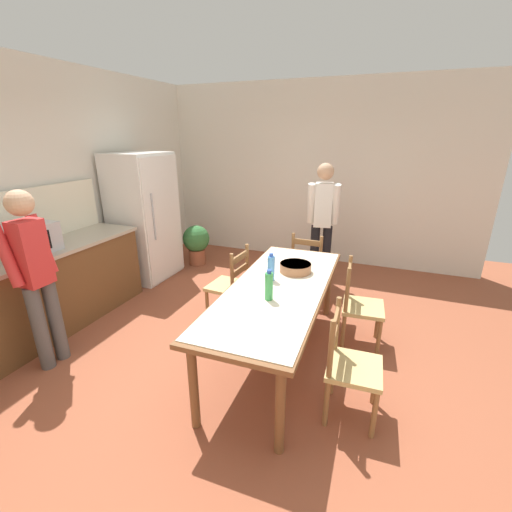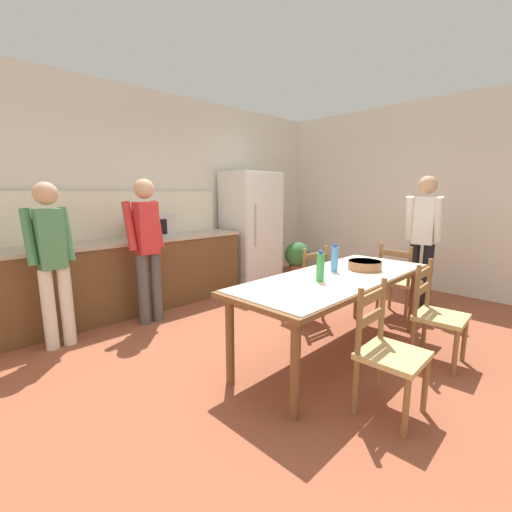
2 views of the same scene
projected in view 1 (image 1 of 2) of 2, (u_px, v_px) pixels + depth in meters
name	position (u px, v px, depth m)	size (l,w,h in m)	color
ground_plane	(240.00, 363.00, 3.31)	(8.32, 8.32, 0.00)	brown
wall_back	(15.00, 196.00, 3.73)	(6.52, 0.12, 2.90)	silver
wall_right	(318.00, 175.00, 5.67)	(0.12, 5.20, 2.90)	silver
refrigerator	(145.00, 218.00, 5.05)	(0.84, 0.73, 1.85)	white
microwave	(27.00, 240.00, 3.45)	(0.50, 0.39, 0.30)	#B2B7BC
dining_table	(278.00, 294.00, 3.18)	(2.28, 0.91, 0.77)	brown
bottle_near_centre	(269.00, 286.00, 2.86)	(0.07, 0.07, 0.27)	green
bottle_off_centre	(271.00, 268.00, 3.25)	(0.07, 0.07, 0.27)	#4C8ED6
serving_bowl	(295.00, 267.00, 3.47)	(0.32, 0.32, 0.09)	#9E6642
chair_head_end	(308.00, 266.00, 4.52)	(0.41, 0.43, 0.91)	olive
chair_side_near_right	(359.00, 306.00, 3.48)	(0.45, 0.43, 0.91)	olive
chair_side_near_left	(349.00, 366.00, 2.58)	(0.44, 0.42, 0.91)	olive
chair_side_far_right	(230.00, 286.00, 3.94)	(0.45, 0.43, 0.91)	olive
person_at_counter	(35.00, 273.00, 3.02)	(0.42, 0.29, 1.67)	#4C4C4C
person_by_table	(322.00, 218.00, 4.81)	(0.34, 0.47, 1.73)	black
potted_plant	(196.00, 242.00, 5.70)	(0.44, 0.44, 0.67)	brown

